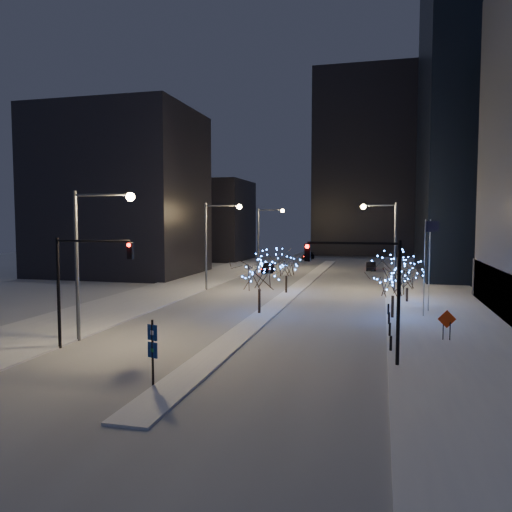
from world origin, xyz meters
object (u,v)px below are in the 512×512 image
(street_lamp_w_far, at_px, (265,230))
(holiday_tree_plaza_near, at_px, (393,276))
(street_lamp_east, at_px, (387,235))
(traffic_signal_east, at_px, (369,280))
(street_lamp_w_near, at_px, (91,244))
(street_lamp_w_mid, at_px, (215,234))
(car_mid, at_px, (371,266))
(car_far, at_px, (308,256))
(construction_sign, at_px, (447,322))
(car_near, at_px, (268,267))
(holiday_tree_median_far, at_px, (286,264))
(holiday_tree_median_near, at_px, (259,272))
(holiday_tree_plaza_far, at_px, (407,274))
(traffic_signal_west, at_px, (80,274))
(wayfinding_sign, at_px, (153,346))

(street_lamp_w_far, relative_size, holiday_tree_plaza_near, 1.89)
(street_lamp_east, relative_size, traffic_signal_east, 1.43)
(street_lamp_w_far, bearing_deg, street_lamp_w_near, -90.00)
(street_lamp_w_mid, relative_size, car_mid, 2.39)
(car_far, xyz_separation_m, construction_sign, (18.94, -67.25, 0.66))
(construction_sign, bearing_deg, street_lamp_w_near, -177.05)
(street_lamp_w_near, relative_size, car_near, 2.15)
(street_lamp_w_mid, bearing_deg, holiday_tree_median_far, -4.40)
(car_near, distance_m, car_mid, 16.84)
(street_lamp_w_near, bearing_deg, holiday_tree_plaza_near, 33.25)
(street_lamp_east, distance_m, car_far, 47.78)
(street_lamp_w_far, xyz_separation_m, car_mid, (16.85, 2.58, -5.81))
(car_mid, bearing_deg, holiday_tree_median_far, 70.24)
(car_mid, relative_size, holiday_tree_median_far, 0.87)
(holiday_tree_median_near, distance_m, construction_sign, 15.83)
(traffic_signal_east, xyz_separation_m, construction_sign, (4.88, 6.69, -3.40))
(traffic_signal_east, height_order, holiday_tree_median_far, traffic_signal_east)
(street_lamp_w_near, height_order, construction_sign, street_lamp_w_near)
(car_near, xyz_separation_m, construction_sign, (21.16, -39.78, 0.57))
(holiday_tree_plaza_far, bearing_deg, street_lamp_east, 106.41)
(construction_sign, bearing_deg, holiday_tree_plaza_near, 104.15)
(street_lamp_w_mid, relative_size, holiday_tree_median_near, 1.86)
(car_near, distance_m, holiday_tree_plaza_near, 37.37)
(construction_sign, bearing_deg, holiday_tree_plaza_far, 85.44)
(holiday_tree_median_far, bearing_deg, car_far, 95.43)
(holiday_tree_median_far, bearing_deg, car_near, 107.95)
(traffic_signal_west, distance_m, car_near, 47.64)
(traffic_signal_east, relative_size, car_mid, 1.67)
(street_lamp_w_mid, distance_m, traffic_signal_west, 27.06)
(street_lamp_w_mid, bearing_deg, car_near, 85.53)
(holiday_tree_plaza_near, bearing_deg, car_far, 104.55)
(car_mid, distance_m, wayfinding_sign, 60.60)
(holiday_tree_plaza_near, xyz_separation_m, holiday_tree_plaza_far, (1.54, 8.62, -0.71))
(street_lamp_east, xyz_separation_m, holiday_tree_plaza_far, (1.95, -6.64, -3.63))
(street_lamp_w_far, bearing_deg, street_lamp_east, -49.15)
(street_lamp_w_near, distance_m, street_lamp_w_far, 50.00)
(car_near, bearing_deg, construction_sign, -69.13)
(holiday_tree_median_near, bearing_deg, holiday_tree_median_far, 90.00)
(car_near, height_order, car_mid, car_near)
(traffic_signal_west, height_order, traffic_signal_east, same)
(car_mid, relative_size, construction_sign, 2.09)
(street_lamp_w_far, height_order, street_lamp_east, same)
(car_far, xyz_separation_m, holiday_tree_median_near, (4.62, -60.94, 3.01))
(street_lamp_w_near, bearing_deg, traffic_signal_west, -76.04)
(street_lamp_east, distance_m, car_near, 25.31)
(holiday_tree_plaza_far, bearing_deg, wayfinding_sign, -114.47)
(holiday_tree_plaza_near, bearing_deg, traffic_signal_east, -96.48)
(holiday_tree_median_near, bearing_deg, street_lamp_w_far, 102.51)
(holiday_tree_plaza_near, bearing_deg, street_lamp_w_far, 117.55)
(street_lamp_w_far, relative_size, construction_sign, 4.99)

